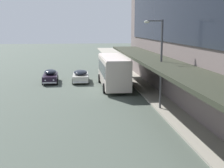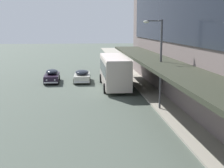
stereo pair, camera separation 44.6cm
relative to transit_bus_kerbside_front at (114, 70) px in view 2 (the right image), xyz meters
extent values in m
cube|color=beige|center=(0.00, 0.00, -0.13)|extent=(2.54, 9.51, 2.92)
cube|color=black|center=(0.00, 0.00, 0.22)|extent=(2.58, 8.75, 1.28)
cube|color=beige|center=(0.00, 0.00, 1.38)|extent=(2.44, 9.51, 0.12)
cube|color=black|center=(-0.03, 4.79, 1.08)|extent=(1.24, 0.07, 0.36)
cylinder|color=black|center=(-1.26, 3.22, -1.43)|extent=(0.26, 1.00, 1.00)
cylinder|color=black|center=(1.23, 3.23, -1.43)|extent=(0.26, 1.00, 1.00)
cylinder|color=black|center=(-1.23, -2.95, -1.43)|extent=(0.26, 1.00, 1.00)
cylinder|color=black|center=(1.26, -2.94, -1.43)|extent=(0.26, 1.00, 1.00)
cube|color=beige|center=(-3.48, 3.84, -1.35)|extent=(1.90, 4.50, 0.72)
ellipsoid|color=#1E232D|center=(-3.49, 3.62, -0.73)|extent=(1.64, 2.49, 0.56)
cube|color=silver|center=(-3.44, 6.13, -1.56)|extent=(1.72, 0.15, 0.14)
cube|color=silver|center=(-3.53, 1.56, -1.56)|extent=(1.72, 0.15, 0.14)
sphere|color=silver|center=(-3.94, 6.11, -1.30)|extent=(0.18, 0.18, 0.18)
sphere|color=silver|center=(-2.94, 6.09, -1.30)|extent=(0.18, 0.18, 0.18)
cylinder|color=black|center=(-4.36, 5.25, -1.61)|extent=(0.15, 0.64, 0.64)
cylinder|color=black|center=(-2.55, 5.21, -1.61)|extent=(0.15, 0.64, 0.64)
cylinder|color=black|center=(-4.41, 2.47, -1.61)|extent=(0.15, 0.64, 0.64)
cylinder|color=black|center=(-2.60, 2.44, -1.61)|extent=(0.15, 0.64, 0.64)
cube|color=black|center=(-7.05, 3.84, -1.33)|extent=(1.78, 4.50, 0.76)
ellipsoid|color=#1E232D|center=(-7.05, 4.06, -0.69)|extent=(1.52, 2.49, 0.59)
cube|color=silver|center=(-6.97, 1.57, -1.56)|extent=(1.55, 0.17, 0.14)
cube|color=silver|center=(-7.12, 6.11, -1.56)|extent=(1.55, 0.17, 0.14)
sphere|color=silver|center=(-6.52, 1.61, -1.28)|extent=(0.18, 0.18, 0.18)
sphere|color=silver|center=(-7.42, 1.58, -1.28)|extent=(0.18, 0.18, 0.18)
cylinder|color=black|center=(-6.18, 2.49, -1.61)|extent=(0.16, 0.64, 0.64)
cylinder|color=black|center=(-7.82, 2.44, -1.61)|extent=(0.16, 0.64, 0.64)
cylinder|color=black|center=(-6.28, 5.24, -1.61)|extent=(0.16, 0.64, 0.64)
cylinder|color=black|center=(-7.91, 5.19, -1.61)|extent=(0.16, 0.64, 0.64)
cylinder|color=#4C4C51|center=(2.64, -9.70, 1.66)|extent=(0.16, 0.16, 6.89)
cylinder|color=#4C4C51|center=(2.04, -9.70, 5.01)|extent=(1.20, 0.10, 0.10)
ellipsoid|color=silver|center=(1.44, -9.70, 4.93)|extent=(0.44, 0.28, 0.20)
camera|label=1|loc=(-3.78, -33.14, 4.53)|focal=50.00mm
camera|label=2|loc=(-3.34, -33.18, 4.53)|focal=50.00mm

